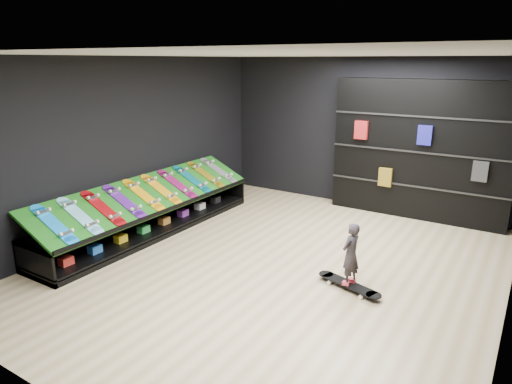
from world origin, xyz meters
The scene contains 20 objects.
floor centered at (0.00, 0.00, 0.00)m, with size 6.00×7.00×0.01m, color tan.
ceiling centered at (0.00, 0.00, 3.00)m, with size 6.00×7.00×0.01m, color white.
wall_back centered at (0.00, 3.50, 1.50)m, with size 6.00×0.02×3.00m, color black.
wall_front centered at (0.00, -3.50, 1.50)m, with size 6.00×0.02×3.00m, color black.
wall_left centered at (-3.00, 0.00, 1.50)m, with size 0.02×7.00×3.00m, color black.
display_rack centered at (-2.55, 0.00, 0.25)m, with size 0.90×4.50×0.50m, color black, non-canonical shape.
turf_ramp centered at (-2.50, 0.00, 0.71)m, with size 1.00×4.50×0.04m, color #0F530D.
back_shelving centered at (1.16, 3.32, 1.30)m, with size 3.25×0.38×2.60m, color black.
floor_skateboard centered at (1.18, -0.16, 0.04)m, with size 0.98×0.22×0.09m, color black, non-canonical shape.
child centered at (1.18, -0.16, 0.34)m, with size 0.19×0.14×0.51m, color black.
display_board_0 centered at (-2.49, -1.90, 0.74)m, with size 0.98×0.22×0.09m, color blue, non-canonical shape.
display_board_1 centered at (-2.49, -1.48, 0.74)m, with size 0.98×0.22×0.09m, color #0CB2E5, non-canonical shape.
display_board_2 centered at (-2.49, -1.06, 0.74)m, with size 0.98×0.22×0.09m, color red, non-canonical shape.
display_board_3 centered at (-2.49, -0.63, 0.74)m, with size 0.98×0.22×0.09m, color purple, non-canonical shape.
display_board_4 centered at (-2.49, -0.21, 0.74)m, with size 0.98×0.22×0.09m, color yellow, non-canonical shape.
display_board_5 centered at (-2.49, 0.21, 0.74)m, with size 0.98×0.22×0.09m, color orange, non-canonical shape.
display_board_6 centered at (-2.49, 0.63, 0.74)m, with size 0.98×0.22×0.09m, color #E5198C, non-canonical shape.
display_board_7 centered at (-2.49, 1.06, 0.74)m, with size 0.98×0.22×0.09m, color #0C8C99, non-canonical shape.
display_board_8 centered at (-2.49, 1.48, 0.74)m, with size 0.98×0.22×0.09m, color yellow, non-canonical shape.
display_board_9 centered at (-2.49, 1.90, 0.74)m, with size 0.98×0.22×0.09m, color black, non-canonical shape.
Camera 1 is at (3.06, -5.43, 2.93)m, focal length 32.00 mm.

